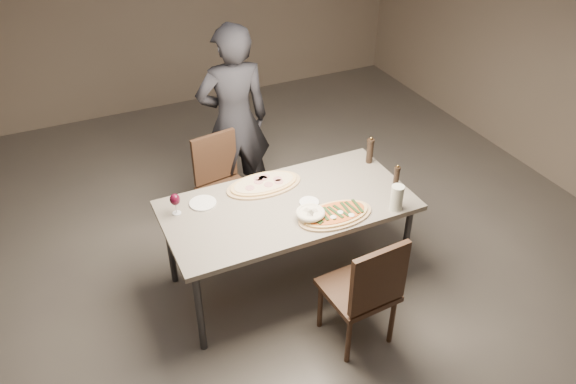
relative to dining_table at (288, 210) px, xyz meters
name	(u,v)px	position (x,y,z in m)	size (l,w,h in m)	color
room	(288,123)	(0.00, 0.00, 0.71)	(7.00, 7.00, 7.00)	#57514B
dining_table	(288,210)	(0.00, 0.00, 0.00)	(1.80, 0.90, 0.75)	gray
zucchini_pizza	(335,215)	(0.23, -0.28, 0.07)	(0.56, 0.31, 0.05)	tan
ham_pizza	(264,184)	(-0.07, 0.28, 0.07)	(0.59, 0.33, 0.04)	tan
bread_basket	(310,214)	(0.06, -0.24, 0.10)	(0.21, 0.21, 0.07)	beige
oil_dish	(309,202)	(0.14, -0.07, 0.07)	(0.14, 0.14, 0.02)	white
pepper_mill_left	(396,176)	(0.83, -0.14, 0.14)	(0.05, 0.05, 0.19)	black
pepper_mill_right	(370,150)	(0.83, 0.24, 0.17)	(0.06, 0.06, 0.23)	black
carafe	(397,198)	(0.67, -0.38, 0.15)	(0.09, 0.09, 0.19)	silver
wine_glass	(175,200)	(-0.76, 0.22, 0.17)	(0.07, 0.07, 0.16)	silver
side_plate	(203,203)	(-0.56, 0.25, 0.06)	(0.19, 0.19, 0.01)	white
chair_near	(366,288)	(0.20, -0.79, -0.17)	(0.47, 0.47, 0.93)	#3C2619
chair_far	(222,180)	(-0.22, 0.86, -0.20)	(0.48, 0.48, 0.89)	#3C2619
diner	(234,121)	(0.02, 1.15, 0.17)	(0.63, 0.42, 1.73)	black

